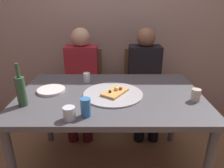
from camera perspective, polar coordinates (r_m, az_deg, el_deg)
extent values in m
plane|color=brown|center=(2.09, -0.65, -21.79)|extent=(8.00, 8.00, 0.00)
cube|color=gray|center=(2.69, -0.62, 18.90)|extent=(6.00, 0.10, 2.60)
cube|color=#4C4C51|center=(1.67, -0.76, -3.28)|extent=(1.45, 0.94, 0.04)
cylinder|color=#4C4C51|center=(2.31, -17.51, -7.29)|extent=(0.06, 0.06, 0.71)
cylinder|color=#4C4C51|center=(2.30, 16.31, -7.26)|extent=(0.06, 0.06, 0.71)
cylinder|color=#ADADB2|center=(1.64, 0.02, -2.73)|extent=(0.47, 0.47, 0.01)
cube|color=tan|center=(1.63, 0.58, -2.25)|extent=(0.23, 0.26, 0.02)
sphere|color=#EAD184|center=(1.64, 0.96, -1.38)|extent=(0.04, 0.04, 0.04)
sphere|color=#2D381E|center=(1.61, -0.80, -2.05)|extent=(0.02, 0.02, 0.02)
sphere|color=#B22D23|center=(1.66, 2.11, -1.26)|extent=(0.03, 0.03, 0.03)
cylinder|color=#2D5133|center=(1.57, -23.85, -1.98)|extent=(0.07, 0.07, 0.21)
cylinder|color=#2D5133|center=(1.52, -24.72, 3.33)|extent=(0.02, 0.02, 0.10)
cylinder|color=beige|center=(1.65, 21.71, -2.75)|extent=(0.07, 0.07, 0.09)
cylinder|color=silver|center=(1.33, -11.90, -7.87)|extent=(0.08, 0.08, 0.08)
cylinder|color=silver|center=(1.89, -7.19, 1.75)|extent=(0.06, 0.06, 0.09)
cylinder|color=#337AC1|center=(1.34, -7.47, -6.36)|extent=(0.07, 0.07, 0.12)
cylinder|color=white|center=(1.77, -16.57, -1.66)|extent=(0.22, 0.22, 0.02)
cube|color=brown|center=(2.53, -8.19, -1.43)|extent=(0.44, 0.44, 0.05)
cube|color=brown|center=(2.64, -7.90, 4.80)|extent=(0.44, 0.04, 0.45)
cylinder|color=brown|center=(2.44, -4.00, -8.32)|extent=(0.04, 0.04, 0.42)
cylinder|color=brown|center=(2.50, -12.82, -8.16)|extent=(0.04, 0.04, 0.42)
cylinder|color=brown|center=(2.78, -3.53, -4.38)|extent=(0.04, 0.04, 0.42)
cylinder|color=brown|center=(2.83, -11.27, -4.32)|extent=(0.04, 0.04, 0.42)
cube|color=brown|center=(2.53, 8.27, -1.40)|extent=(0.44, 0.44, 0.05)
cube|color=brown|center=(2.64, 7.93, 4.82)|extent=(0.44, 0.04, 0.45)
cylinder|color=brown|center=(2.50, 12.93, -8.09)|extent=(0.04, 0.04, 0.42)
cylinder|color=brown|center=(2.45, 4.14, -8.30)|extent=(0.04, 0.04, 0.42)
cylinder|color=brown|center=(2.83, 11.29, -4.27)|extent=(0.04, 0.04, 0.42)
cylinder|color=brown|center=(2.78, 3.58, -4.36)|extent=(0.04, 0.04, 0.42)
cube|color=maroon|center=(2.46, -8.45, 4.34)|extent=(0.36, 0.22, 0.52)
sphere|color=tan|center=(2.37, -8.94, 12.52)|extent=(0.21, 0.21, 0.21)
cylinder|color=#3F0E12|center=(2.35, -6.82, -3.17)|extent=(0.12, 0.40, 0.12)
cylinder|color=#3F0E12|center=(2.38, -10.66, -3.14)|extent=(0.12, 0.40, 0.12)
cylinder|color=#3F0E12|center=(2.29, -7.10, -10.42)|extent=(0.11, 0.11, 0.45)
cylinder|color=#3F0E12|center=(2.31, -11.11, -10.31)|extent=(0.11, 0.11, 0.45)
cube|color=black|center=(2.46, 8.53, 4.36)|extent=(0.36, 0.22, 0.52)
sphere|color=brown|center=(2.38, 9.02, 12.53)|extent=(0.21, 0.21, 0.21)
cylinder|color=black|center=(2.38, 10.78, -3.10)|extent=(0.12, 0.40, 0.12)
cylinder|color=black|center=(2.36, 6.95, -3.14)|extent=(0.12, 0.40, 0.12)
cylinder|color=black|center=(2.32, 11.28, -10.25)|extent=(0.11, 0.11, 0.45)
cylinder|color=black|center=(2.29, 7.29, -10.37)|extent=(0.11, 0.11, 0.45)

